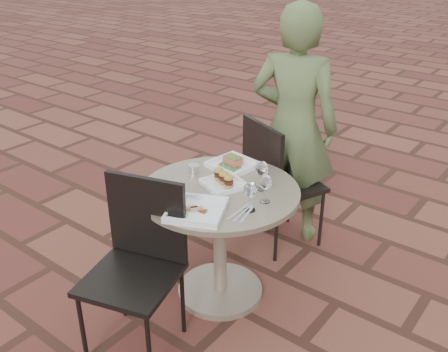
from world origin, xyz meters
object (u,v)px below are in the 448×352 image
Objects in this scene: plate_tuna at (196,210)px; plate_sliders at (224,181)px; chair_near at (139,252)px; plate_salmon at (233,164)px; chair_far at (274,175)px; cafe_table at (220,226)px; diner at (294,127)px.

plate_sliders is at bearing 103.05° from plate_tuna.
chair_near is 2.47× the size of plate_tuna.
plate_sliders is (0.11, -0.23, 0.01)m from plate_salmon.
plate_salmon is 1.04× the size of plate_sliders.
chair_far is 1.19m from chair_near.
chair_near is 3.21× the size of plate_salmon.
cafe_table is 0.66m from chair_far.
diner is at bearing 70.66° from chair_near.
plate_salmon is (-0.07, -0.60, -0.08)m from diner.
diner is 0.61m from plate_salmon.
chair_far reaches higher than plate_salmon.
plate_sliders is (0.04, -0.61, 0.21)m from chair_far.
diner is 0.83m from plate_sliders.
chair_near is at bearing -124.63° from plate_tuna.
plate_sliders is (0.10, 0.58, 0.21)m from chair_near.
diner is at bearing 93.14° from cafe_table.
chair_far and chair_near have the same top height.
plate_salmon is 0.26m from plate_sliders.
plate_salmon is (-0.07, -0.38, 0.20)m from chair_far.
chair_near is 0.56× the size of diner.
diner reaches higher than cafe_table.
cafe_table is 0.40m from plate_salmon.
plate_salmon reaches higher than plate_tuna.
chair_near is 0.37m from plate_tuna.
plate_salmon is at bearing 115.45° from plate_sliders.
chair_far is 0.44m from plate_salmon.
diner is 5.73× the size of plate_salmon.
chair_near is (-0.06, -1.19, 0.00)m from chair_far.
diner is at bearing 92.74° from plate_sliders.
plate_tuna is (0.07, -0.28, 0.26)m from cafe_table.
cafe_table is 0.39m from plate_tuna.
chair_near reaches higher than cafe_table.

